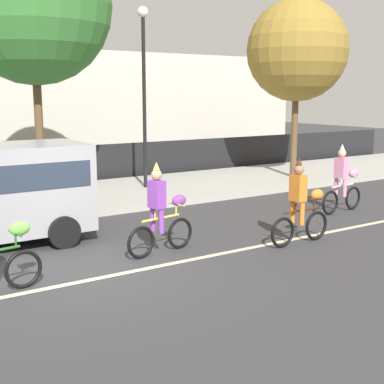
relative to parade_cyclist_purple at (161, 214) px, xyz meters
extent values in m
plane|color=#38383A|center=(-1.73, -0.21, -0.84)|extent=(80.00, 80.00, 0.00)
cube|color=beige|center=(-1.73, -0.71, -0.84)|extent=(36.00, 0.14, 0.01)
cube|color=#ADAAA3|center=(-1.73, 6.29, -0.77)|extent=(60.00, 5.00, 0.15)
cube|color=beige|center=(2.22, 17.79, 1.77)|extent=(28.00, 8.00, 5.22)
torus|color=black|center=(-2.97, -0.48, -0.51)|extent=(0.67, 0.16, 0.67)
cylinder|color=#266626|center=(-3.08, -0.50, 0.02)|extent=(0.04, 0.04, 0.23)
cylinder|color=#266626|center=(-3.08, -0.50, 0.14)|extent=(0.10, 0.50, 0.03)
ellipsoid|color=#72CC4C|center=(-2.99, -0.48, 0.21)|extent=(0.38, 0.25, 0.24)
torus|color=black|center=(0.50, 0.09, -0.51)|extent=(0.67, 0.19, 0.67)
torus|color=black|center=(-0.53, -0.09, -0.51)|extent=(0.67, 0.19, 0.67)
cylinder|color=#E5D84C|center=(-0.01, 0.00, -0.09)|extent=(0.96, 0.22, 0.05)
cylinder|color=#E5D84C|center=(-0.16, -0.03, 0.00)|extent=(0.04, 0.04, 0.18)
cylinder|color=#E5D84C|center=(0.40, 0.07, 0.02)|extent=(0.04, 0.04, 0.23)
cylinder|color=#E5D84C|center=(0.40, 0.07, 0.14)|extent=(0.12, 0.50, 0.03)
ellipsoid|color=purple|center=(0.48, 0.08, 0.21)|extent=(0.39, 0.26, 0.24)
cube|color=purple|center=(-0.11, -0.02, 0.42)|extent=(0.29, 0.36, 0.56)
sphere|color=tan|center=(-0.11, -0.02, 0.82)|extent=(0.22, 0.22, 0.22)
cone|color=#E5D84C|center=(-0.11, -0.02, 1.00)|extent=(0.14, 0.14, 0.16)
cylinder|color=purple|center=(-0.09, -0.16, -0.13)|extent=(0.11, 0.11, 0.48)
cylinder|color=purple|center=(-0.14, 0.12, -0.13)|extent=(0.11, 0.11, 0.48)
torus|color=black|center=(3.43, -1.03, -0.51)|extent=(0.67, 0.09, 0.67)
torus|color=black|center=(2.38, -1.06, -0.51)|extent=(0.67, 0.09, 0.67)
cylinder|color=#4C2614|center=(2.90, -1.05, -0.09)|extent=(0.97, 0.08, 0.05)
cylinder|color=#4C2614|center=(2.75, -1.05, 0.00)|extent=(0.04, 0.04, 0.18)
cylinder|color=#4C2614|center=(3.32, -1.04, 0.02)|extent=(0.04, 0.04, 0.23)
cylinder|color=#4C2614|center=(3.32, -1.04, 0.14)|extent=(0.05, 0.50, 0.03)
ellipsoid|color=orange|center=(3.41, -1.03, 0.21)|extent=(0.37, 0.21, 0.24)
cube|color=orange|center=(2.80, -1.05, 0.42)|extent=(0.25, 0.33, 0.56)
sphere|color=#9E7051|center=(2.80, -1.05, 0.82)|extent=(0.22, 0.22, 0.22)
cone|color=#4C2614|center=(2.80, -1.05, 1.00)|extent=(0.14, 0.14, 0.16)
cylinder|color=orange|center=(2.81, -1.19, -0.13)|extent=(0.11, 0.11, 0.48)
cylinder|color=orange|center=(2.80, -0.91, -0.13)|extent=(0.11, 0.11, 0.48)
torus|color=black|center=(6.70, 0.70, -0.51)|extent=(0.67, 0.14, 0.67)
torus|color=black|center=(5.65, 0.59, -0.51)|extent=(0.67, 0.14, 0.67)
cylinder|color=silver|center=(6.18, 0.65, -0.09)|extent=(0.97, 0.15, 0.05)
cylinder|color=silver|center=(6.03, 0.63, 0.00)|extent=(0.04, 0.04, 0.18)
cylinder|color=silver|center=(6.59, 0.69, 0.02)|extent=(0.04, 0.04, 0.23)
cylinder|color=silver|center=(6.59, 0.69, 0.14)|extent=(0.08, 0.50, 0.03)
ellipsoid|color=pink|center=(6.68, 0.70, 0.21)|extent=(0.38, 0.24, 0.24)
cube|color=pink|center=(6.08, 0.64, 0.42)|extent=(0.27, 0.34, 0.56)
sphere|color=beige|center=(6.08, 0.64, 0.82)|extent=(0.22, 0.22, 0.22)
cone|color=silver|center=(6.08, 0.64, 1.00)|extent=(0.14, 0.14, 0.16)
cylinder|color=pink|center=(6.09, 0.50, -0.13)|extent=(0.11, 0.11, 0.48)
cylinder|color=pink|center=(6.06, 0.78, -0.13)|extent=(0.11, 0.11, 0.48)
cylinder|color=black|center=(-1.56, 1.49, -0.49)|extent=(0.70, 0.22, 0.70)
cylinder|color=black|center=(-1.56, 3.49, -0.49)|extent=(0.70, 0.22, 0.70)
cylinder|color=black|center=(3.11, 6.47, 2.06)|extent=(0.12, 0.12, 5.50)
sphere|color=#EAEACC|center=(3.11, 6.47, 4.99)|extent=(0.36, 0.36, 0.36)
cylinder|color=brown|center=(8.94, 5.48, 1.00)|extent=(0.24, 0.24, 3.38)
sphere|color=olive|center=(8.94, 5.48, 3.99)|extent=(3.72, 3.72, 3.72)
cylinder|color=brown|center=(-0.54, 6.07, 1.31)|extent=(0.24, 0.24, 3.99)
sphere|color=#387A33|center=(-0.54, 6.07, 4.84)|extent=(4.39, 4.39, 4.39)
camera|label=1|loc=(-5.32, -9.29, 2.42)|focal=50.00mm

